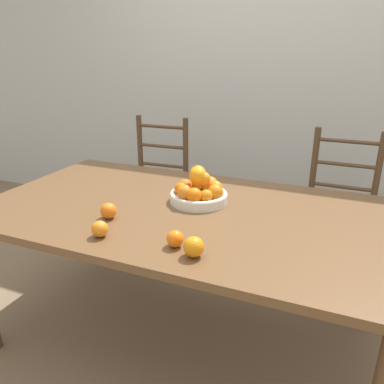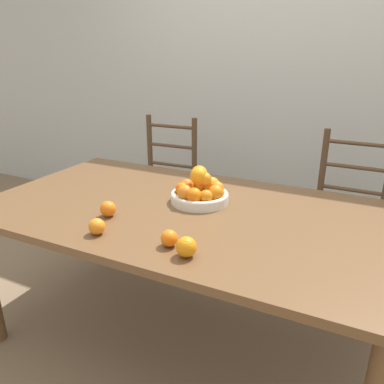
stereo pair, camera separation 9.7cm
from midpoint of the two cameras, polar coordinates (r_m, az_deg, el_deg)
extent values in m
plane|color=#7F664C|center=(2.17, 0.22, -20.98)|extent=(12.00, 12.00, 0.00)
cube|color=beige|center=(3.14, 13.65, 17.42)|extent=(8.00, 0.06, 2.60)
cube|color=brown|center=(1.77, 0.25, -2.94)|extent=(1.91, 1.07, 0.03)
cylinder|color=brown|center=(2.71, -12.40, -3.51)|extent=(0.07, 0.07, 0.71)
cylinder|color=brown|center=(2.21, 27.38, -11.34)|extent=(0.07, 0.07, 0.71)
cylinder|color=silver|center=(1.83, 2.68, -0.95)|extent=(0.28, 0.28, 0.04)
torus|color=silver|center=(1.82, 2.69, -0.36)|extent=(0.28, 0.28, 0.02)
sphere|color=orange|center=(1.77, 5.18, -0.16)|extent=(0.08, 0.08, 0.08)
sphere|color=orange|center=(1.84, 5.31, 0.56)|extent=(0.07, 0.07, 0.07)
sphere|color=orange|center=(1.87, 4.48, 1.07)|extent=(0.08, 0.08, 0.08)
sphere|color=orange|center=(1.89, 2.77, 1.28)|extent=(0.08, 0.08, 0.08)
sphere|color=orange|center=(1.87, 0.66, 0.87)|extent=(0.07, 0.07, 0.07)
sphere|color=orange|center=(1.82, -0.01, 0.45)|extent=(0.07, 0.07, 0.07)
sphere|color=orange|center=(1.75, 0.64, -0.12)|extent=(0.08, 0.08, 0.08)
sphere|color=orange|center=(1.73, 1.91, -0.56)|extent=(0.07, 0.07, 0.07)
sphere|color=orange|center=(1.74, 3.77, -0.67)|extent=(0.06, 0.06, 0.06)
sphere|color=orange|center=(1.78, 3.54, 2.03)|extent=(0.06, 0.06, 0.06)
sphere|color=orange|center=(1.81, 2.62, 2.77)|extent=(0.08, 0.08, 0.08)
sphere|color=orange|center=(1.78, 2.60, 2.45)|extent=(0.08, 0.08, 0.08)
sphere|color=orange|center=(1.34, 1.21, -8.39)|extent=(0.08, 0.08, 0.08)
sphere|color=orange|center=(1.69, -11.09, -2.55)|extent=(0.07, 0.07, 0.07)
sphere|color=orange|center=(1.54, -12.55, -5.17)|extent=(0.07, 0.07, 0.07)
sphere|color=orange|center=(1.41, -1.52, -7.08)|extent=(0.07, 0.07, 0.07)
cylinder|color=#513823|center=(2.84, -8.67, -4.93)|extent=(0.04, 0.04, 0.46)
cylinder|color=#513823|center=(2.67, -1.68, -6.38)|extent=(0.04, 0.04, 0.46)
cylinder|color=#513823|center=(3.03, -5.36, 2.29)|extent=(0.04, 0.04, 0.99)
cylinder|color=#513823|center=(2.87, 1.32, 1.36)|extent=(0.04, 0.04, 0.99)
cube|color=#513823|center=(2.80, -3.69, 0.42)|extent=(0.44, 0.42, 0.04)
cylinder|color=#513823|center=(2.91, -2.14, 4.16)|extent=(0.38, 0.04, 0.02)
cylinder|color=#513823|center=(2.87, -2.18, 7.02)|extent=(0.38, 0.04, 0.02)
cylinder|color=#513823|center=(2.84, -2.22, 9.95)|extent=(0.38, 0.04, 0.02)
cylinder|color=#513823|center=(2.43, 17.72, -10.33)|extent=(0.04, 0.04, 0.46)
cylinder|color=#513823|center=(2.42, 26.75, -11.81)|extent=(0.04, 0.04, 0.46)
cylinder|color=#513823|center=(2.64, 19.70, -1.61)|extent=(0.04, 0.04, 0.99)
cylinder|color=#513823|center=(2.63, 27.87, -2.92)|extent=(0.04, 0.04, 0.99)
cube|color=#513823|center=(2.47, 23.40, -4.10)|extent=(0.43, 0.41, 0.04)
cylinder|color=#513823|center=(2.59, 24.16, 0.27)|extent=(0.38, 0.03, 0.02)
cylinder|color=#513823|center=(2.55, 24.64, 3.42)|extent=(0.38, 0.03, 0.02)
cylinder|color=#513823|center=(2.51, 25.14, 6.67)|extent=(0.38, 0.03, 0.02)
camera|label=1|loc=(0.05, -88.40, 0.59)|focal=35.00mm
camera|label=2|loc=(0.05, 91.60, -0.59)|focal=35.00mm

